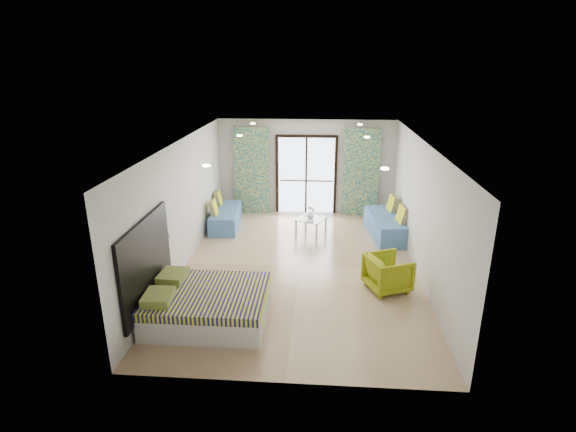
# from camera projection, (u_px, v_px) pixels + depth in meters

# --- Properties ---
(floor) EXTENTS (5.00, 7.50, 0.01)m
(floor) POSITION_uv_depth(u_px,v_px,m) (299.00, 266.00, 9.78)
(floor) COLOR tan
(floor) RESTS_ON ground
(ceiling) EXTENTS (5.00, 7.50, 0.01)m
(ceiling) POSITION_uv_depth(u_px,v_px,m) (300.00, 143.00, 8.89)
(ceiling) COLOR silver
(ceiling) RESTS_ON ground
(wall_back) EXTENTS (5.00, 0.01, 2.70)m
(wall_back) POSITION_uv_depth(u_px,v_px,m) (306.00, 167.00, 12.87)
(wall_back) COLOR silver
(wall_back) RESTS_ON ground
(wall_front) EXTENTS (5.00, 0.01, 2.70)m
(wall_front) POSITION_uv_depth(u_px,v_px,m) (286.00, 297.00, 5.81)
(wall_front) COLOR silver
(wall_front) RESTS_ON ground
(wall_left) EXTENTS (0.01, 7.50, 2.70)m
(wall_left) POSITION_uv_depth(u_px,v_px,m) (182.00, 205.00, 9.51)
(wall_left) COLOR silver
(wall_left) RESTS_ON ground
(wall_right) EXTENTS (0.01, 7.50, 2.70)m
(wall_right) POSITION_uv_depth(u_px,v_px,m) (422.00, 210.00, 9.16)
(wall_right) COLOR silver
(wall_right) RESTS_ON ground
(balcony_door) EXTENTS (1.76, 0.08, 2.28)m
(balcony_door) POSITION_uv_depth(u_px,v_px,m) (306.00, 170.00, 12.87)
(balcony_door) COLOR black
(balcony_door) RESTS_ON floor
(balcony_rail) EXTENTS (1.52, 0.03, 0.04)m
(balcony_rail) POSITION_uv_depth(u_px,v_px,m) (306.00, 181.00, 12.98)
(balcony_rail) COLOR #595451
(balcony_rail) RESTS_ON balcony_door
(curtain_left) EXTENTS (1.00, 0.10, 2.50)m
(curtain_left) POSITION_uv_depth(u_px,v_px,m) (252.00, 171.00, 12.84)
(curtain_left) COLOR white
(curtain_left) RESTS_ON floor
(curtain_right) EXTENTS (1.00, 0.10, 2.50)m
(curtain_right) POSITION_uv_depth(u_px,v_px,m) (361.00, 173.00, 12.62)
(curtain_right) COLOR white
(curtain_right) RESTS_ON floor
(downlight_a) EXTENTS (0.12, 0.12, 0.02)m
(downlight_a) POSITION_uv_depth(u_px,v_px,m) (206.00, 166.00, 7.12)
(downlight_a) COLOR #FFE0B2
(downlight_a) RESTS_ON ceiling
(downlight_b) EXTENTS (0.12, 0.12, 0.02)m
(downlight_b) POSITION_uv_depth(u_px,v_px,m) (385.00, 169.00, 6.92)
(downlight_b) COLOR #FFE0B2
(downlight_b) RESTS_ON ceiling
(downlight_c) EXTENTS (0.12, 0.12, 0.02)m
(downlight_c) POSITION_uv_depth(u_px,v_px,m) (240.00, 136.00, 9.94)
(downlight_c) COLOR #FFE0B2
(downlight_c) RESTS_ON ceiling
(downlight_d) EXTENTS (0.12, 0.12, 0.02)m
(downlight_d) POSITION_uv_depth(u_px,v_px,m) (367.00, 137.00, 9.75)
(downlight_d) COLOR #FFE0B2
(downlight_d) RESTS_ON ceiling
(downlight_e) EXTENTS (0.12, 0.12, 0.02)m
(downlight_e) POSITION_uv_depth(u_px,v_px,m) (253.00, 123.00, 11.82)
(downlight_e) COLOR #FFE0B2
(downlight_e) RESTS_ON ceiling
(downlight_f) EXTENTS (0.12, 0.12, 0.02)m
(downlight_f) POSITION_uv_depth(u_px,v_px,m) (360.00, 125.00, 11.63)
(downlight_f) COLOR #FFE0B2
(downlight_f) RESTS_ON ceiling
(headboard) EXTENTS (0.06, 2.10, 1.50)m
(headboard) POSITION_uv_depth(u_px,v_px,m) (147.00, 262.00, 7.51)
(headboard) COLOR black
(headboard) RESTS_ON floor
(switch_plate) EXTENTS (0.02, 0.10, 0.10)m
(switch_plate) POSITION_uv_depth(u_px,v_px,m) (170.00, 235.00, 8.69)
(switch_plate) COLOR silver
(switch_plate) RESTS_ON wall_left
(bed) EXTENTS (1.99, 1.62, 0.69)m
(bed) POSITION_uv_depth(u_px,v_px,m) (207.00, 305.00, 7.69)
(bed) COLOR silver
(bed) RESTS_ON floor
(daybed_left) EXTENTS (0.81, 1.80, 0.87)m
(daybed_left) POSITION_uv_depth(u_px,v_px,m) (225.00, 217.00, 12.04)
(daybed_left) COLOR #4871AC
(daybed_left) RESTS_ON floor
(daybed_right) EXTENTS (0.97, 1.97, 0.93)m
(daybed_right) POSITION_uv_depth(u_px,v_px,m) (386.00, 225.00, 11.40)
(daybed_right) COLOR #4871AC
(daybed_right) RESTS_ON floor
(coffee_table) EXTENTS (0.87, 0.87, 0.76)m
(coffee_table) POSITION_uv_depth(u_px,v_px,m) (311.00, 220.00, 11.46)
(coffee_table) COLOR silver
(coffee_table) RESTS_ON floor
(vase) EXTENTS (0.22, 0.23, 0.18)m
(vase) POSITION_uv_depth(u_px,v_px,m) (310.00, 215.00, 11.39)
(vase) COLOR white
(vase) RESTS_ON coffee_table
(armchair) EXTENTS (0.94, 0.96, 0.77)m
(armchair) POSITION_uv_depth(u_px,v_px,m) (388.00, 271.00, 8.68)
(armchair) COLOR #97A415
(armchair) RESTS_ON floor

